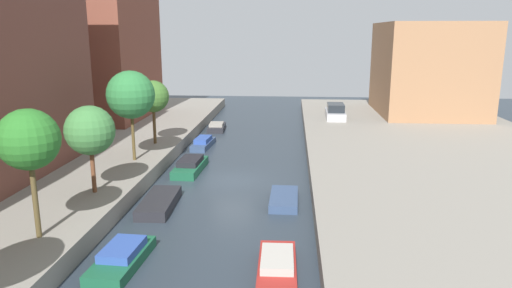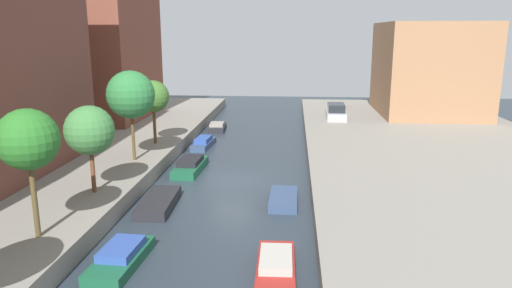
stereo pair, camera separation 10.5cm
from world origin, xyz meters
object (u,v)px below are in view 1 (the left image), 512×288
Objects in this scene: low_block_right at (428,69)px; moored_boat_left_2 at (159,203)px; parked_car at (335,112)px; street_tree_3 at (131,95)px; street_tree_2 at (90,131)px; moored_boat_left_4 at (203,143)px; moored_boat_right_1 at (277,267)px; street_tree_1 at (29,140)px; moored_boat_left_3 at (190,166)px; street_tree_4 at (153,97)px; moored_boat_left_5 at (217,127)px; moored_boat_right_2 at (284,199)px; moored_boat_left_1 at (122,257)px.

low_block_right is 2.74× the size of moored_boat_left_2.
street_tree_3 is at bearing -130.97° from parked_car.
street_tree_3 is at bearing 90.00° from street_tree_2.
moored_boat_right_1 is (6.92, -21.25, 0.01)m from moored_boat_left_4.
low_block_right is 11.33m from parked_car.
street_tree_1 is 11.25m from moored_boat_right_1.
street_tree_1 reaches higher than moored_boat_left_3.
moored_boat_left_2 is (3.38, -11.14, -4.37)m from street_tree_4.
moored_boat_left_4 is 7.07m from moored_boat_left_5.
moored_boat_left_5 reaches higher than moored_boat_right_2.
street_tree_3 is 1.31× the size of moored_boat_left_3.
moored_boat_left_4 is 1.16× the size of moored_boat_left_5.
street_tree_3 is 1.46× the size of moored_boat_right_1.
moored_boat_left_3 reaches higher than moored_boat_right_2.
street_tree_4 is 14.92m from moored_boat_right_2.
street_tree_2 is 28.37m from parked_car.
moored_boat_left_2 is at bearing 92.44° from moored_boat_left_1.
street_tree_1 is 14.72m from moored_boat_left_3.
parked_car is at bearing 10.34° from moored_boat_left_5.
street_tree_2 reaches higher than moored_boat_left_2.
moored_boat_left_1 is (-21.16, -33.90, -5.38)m from low_block_right.
moored_boat_right_2 is (6.59, 7.92, -0.12)m from moored_boat_left_1.
moored_boat_left_2 is at bearing -91.96° from moored_boat_left_3.
street_tree_4 is 11.47m from moored_boat_left_5.
moored_boat_right_1 is (10.13, -18.20, -4.29)m from street_tree_4.
moored_boat_left_3 is (-21.20, -20.15, -5.34)m from low_block_right.
moored_boat_right_2 is at bearing -102.06° from parked_car.
street_tree_3 reaches higher than moored_boat_left_2.
street_tree_1 is (-24.82, -33.58, -0.51)m from low_block_right.
moored_boat_left_2 is at bearing -128.22° from low_block_right.
moored_boat_right_2 is (10.25, -4.89, -5.21)m from street_tree_3.
moored_boat_left_5 is (-0.42, 27.92, -0.02)m from moored_boat_left_1.
low_block_right is 41.76m from street_tree_1.
street_tree_1 reaches higher than moored_boat_left_1.
moored_boat_right_2 is at bearing -61.45° from moored_boat_left_4.
street_tree_4 is (-24.82, -16.09, -1.07)m from low_block_right.
moored_boat_left_5 is (3.24, 15.11, -5.11)m from street_tree_3.
street_tree_3 is at bearing 154.49° from moored_boat_right_2.
street_tree_4 is (-0.00, 17.49, -0.56)m from street_tree_1.
moored_boat_left_4 is (-21.61, -13.04, -5.37)m from low_block_right.
moored_boat_left_1 is 6.68m from moored_boat_left_2.
moored_boat_left_4 is 0.98× the size of moored_boat_right_1.
street_tree_4 is 1.40× the size of moored_boat_left_5.
moored_boat_right_1 is (10.13, -6.54, -4.04)m from street_tree_2.
moored_boat_left_2 is at bearing 61.97° from street_tree_1.
moored_boat_left_2 is at bearing -73.12° from street_tree_4.
parked_car is 19.93m from moored_boat_left_3.
parked_car is 1.17× the size of moored_boat_left_1.
moored_boat_left_3 is (0.24, 7.07, 0.10)m from moored_boat_left_2.
street_tree_4 is 1.10× the size of moored_boat_left_2.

